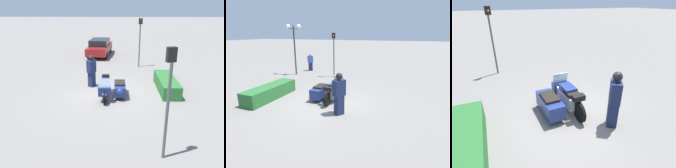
% 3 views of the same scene
% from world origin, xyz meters
% --- Properties ---
extents(ground_plane, '(160.00, 160.00, 0.00)m').
position_xyz_m(ground_plane, '(0.00, 0.00, 0.00)').
color(ground_plane, slate).
extents(police_motorcycle, '(2.46, 1.34, 1.17)m').
position_xyz_m(police_motorcycle, '(0.48, 0.16, 0.48)').
color(police_motorcycle, black).
rests_on(police_motorcycle, ground).
extents(officer_rider, '(0.59, 0.53, 1.84)m').
position_xyz_m(officer_rider, '(-1.03, -1.09, 0.97)').
color(officer_rider, '#192347').
rests_on(officer_rider, ground).
extents(hedge_bush_curbside, '(3.21, 0.93, 0.70)m').
position_xyz_m(hedge_bush_curbside, '(-0.60, 3.10, 0.35)').
color(hedge_bush_curbside, '#28662D').
rests_on(hedge_bush_curbside, ground).
extents(twin_lamp_post, '(0.34, 1.35, 4.09)m').
position_xyz_m(twin_lamp_post, '(4.69, 5.16, 3.13)').
color(twin_lamp_post, '#2D3833').
rests_on(twin_lamp_post, ground).
extents(traffic_light_near, '(0.22, 0.29, 3.43)m').
position_xyz_m(traffic_light_near, '(5.17, 1.85, 2.25)').
color(traffic_light_near, '#4C4C4C').
rests_on(traffic_light_near, ground).
extents(pedestrian_bystander, '(0.52, 0.51, 1.61)m').
position_xyz_m(pedestrian_bystander, '(6.55, 4.85, 0.81)').
color(pedestrian_bystander, '#191E38').
rests_on(pedestrian_bystander, ground).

